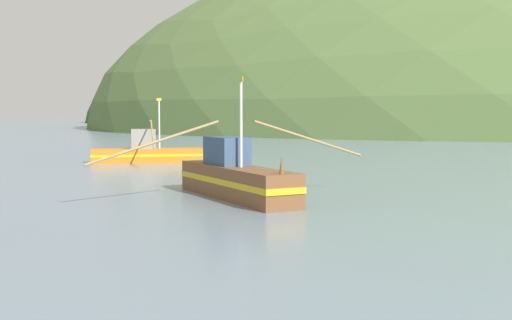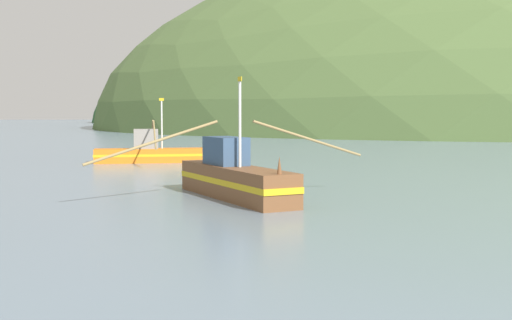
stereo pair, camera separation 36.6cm
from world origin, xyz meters
name	(u,v)px [view 2 (the right image)]	position (x,y,z in m)	size (l,w,h in m)	color
hill_far_right	(268,122)	(9.36, 222.23, 0.00)	(119.08, 95.27, 50.33)	#2D562D
fishing_boat_brown	(234,177)	(-4.64, 22.34, 0.92)	(12.34, 8.93, 5.37)	brown
fishing_boat_orange	(152,152)	(-10.57, 43.17, 0.77)	(9.01, 12.46, 4.86)	orange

